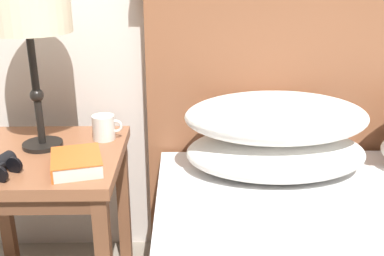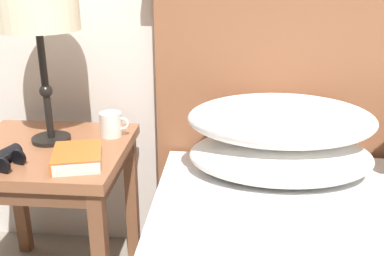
{
  "view_description": "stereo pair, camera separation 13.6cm",
  "coord_description": "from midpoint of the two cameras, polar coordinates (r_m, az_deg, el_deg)",
  "views": [
    {
      "loc": [
        -0.04,
        -0.59,
        1.13
      ],
      "look_at": [
        -0.02,
        0.69,
        0.66
      ],
      "focal_mm": 42.0,
      "sensor_mm": 36.0,
      "label": 1
    },
    {
      "loc": [
        0.09,
        -0.58,
        1.13
      ],
      "look_at": [
        -0.02,
        0.69,
        0.66
      ],
      "focal_mm": 42.0,
      "sensor_mm": 36.0,
      "label": 2
    }
  ],
  "objects": [
    {
      "name": "table_lamp",
      "position": [
        1.48,
        -22.95,
        14.24
      ],
      "size": [
        0.26,
        0.26,
        0.56
      ],
      "color": "black",
      "rests_on": "nightstand"
    },
    {
      "name": "coffee_mug",
      "position": [
        1.57,
        -13.53,
        0.04
      ],
      "size": [
        0.1,
        0.08,
        0.08
      ],
      "color": "silver",
      "rests_on": "nightstand"
    },
    {
      "name": "nightstand",
      "position": [
        1.57,
        -21.07,
        -5.82
      ],
      "size": [
        0.53,
        0.5,
        0.56
      ],
      "color": "brown",
      "rests_on": "ground_plane"
    },
    {
      "name": "book_on_nightstand",
      "position": [
        1.38,
        -17.33,
        -4.23
      ],
      "size": [
        0.18,
        0.21,
        0.04
      ],
      "color": "silver",
      "rests_on": "nightstand"
    }
  ]
}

